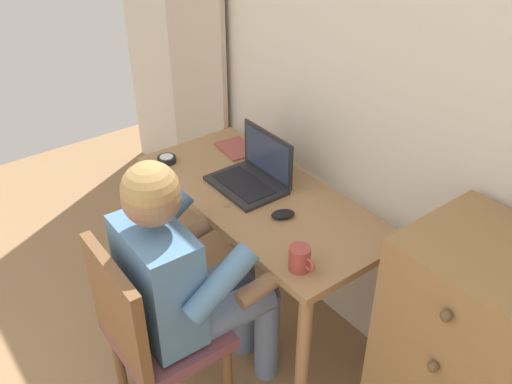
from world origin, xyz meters
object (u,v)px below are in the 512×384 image
desk_clock (167,159)px  coffee_mug (300,259)px  desk (260,215)px  notebook_pad (237,148)px  computer_mouse (283,214)px  dresser (466,374)px  person_seated (189,275)px  chair (150,330)px  laptop (253,174)px

desk_clock → coffee_mug: 0.98m
desk → notebook_pad: (-0.40, 0.15, 0.12)m
computer_mouse → coffee_mug: (0.29, -0.16, 0.03)m
dresser → desk_clock: size_ratio=11.78×
person_seated → notebook_pad: 0.89m
dresser → notebook_pad: 1.47m
desk → dresser: bearing=3.8°
computer_mouse → coffee_mug: bearing=-6.1°
notebook_pad → chair: bearing=-47.6°
desk → coffee_mug: coffee_mug is taller
chair → coffee_mug: bearing=59.7°
person_seated → computer_mouse: bearing=90.5°
computer_mouse → desk_clock: (-0.70, -0.15, -0.00)m
chair → desk_clock: bearing=144.7°
chair → person_seated: person_seated is taller
chair → coffee_mug: size_ratio=7.37×
desk_clock → notebook_pad: bearing=73.4°
desk → person_seated: (0.20, -0.50, 0.05)m
chair → person_seated: (0.00, 0.18, 0.18)m
coffee_mug → desk: bearing=158.3°
laptop → coffee_mug: (0.57, -0.22, -0.00)m
desk_clock → coffee_mug: bearing=-0.3°
chair → notebook_pad: size_ratio=4.21×
chair → desk_clock: (-0.70, 0.49, 0.26)m
desk_clock → laptop: bearing=27.4°
chair → desk_clock: 0.89m
dresser → notebook_pad: bearing=176.7°
computer_mouse → coffee_mug: size_ratio=0.83×
desk → laptop: (-0.09, 0.03, 0.17)m
person_seated → computer_mouse: 0.47m
chair → coffee_mug: 0.64m
dresser → laptop: (-1.15, -0.04, 0.26)m
person_seated → computer_mouse: person_seated is taller
dresser → desk_clock: (-1.56, -0.26, 0.23)m
computer_mouse → notebook_pad: 0.62m
person_seated → desk_clock: person_seated is taller
desk → dresser: (1.06, 0.07, -0.10)m
dresser → notebook_pad: size_ratio=5.05×
coffee_mug → notebook_pad: bearing=158.4°
desk_clock → coffee_mug: (0.98, -0.01, 0.03)m
chair → dresser: bearing=41.1°
person_seated → notebook_pad: (-0.60, 0.65, 0.07)m
laptop → person_seated: bearing=-61.1°
dresser → coffee_mug: (-0.58, -0.26, 0.26)m
chair → person_seated: size_ratio=0.74×
person_seated → coffee_mug: person_seated is taller
dresser → chair: dresser is taller
desk_clock → dresser: bearing=9.4°
person_seated → notebook_pad: bearing=132.5°
desk → dresser: 1.07m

